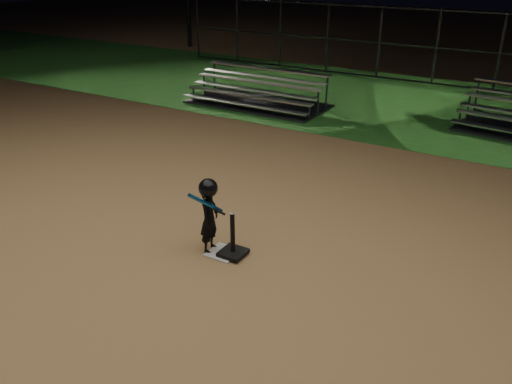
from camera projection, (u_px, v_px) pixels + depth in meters
name	position (u px, v px, depth m)	size (l,w,h in m)	color
ground	(223.00, 253.00, 8.11)	(80.00, 80.00, 0.00)	#9D7547
grass_strip	(407.00, 104.00, 15.92)	(60.00, 8.00, 0.01)	#21591D
home_plate	(223.00, 253.00, 8.11)	(0.45, 0.45, 0.02)	beige
batting_tee	(233.00, 247.00, 7.99)	(0.38, 0.38, 0.70)	black
child_batter	(209.00, 213.00, 7.93)	(0.45, 0.58, 1.21)	black
bleacher_left	(257.00, 98.00, 15.74)	(4.15, 2.05, 1.01)	silver
backstop_fence	(436.00, 48.00, 17.73)	(20.08, 0.08, 2.50)	#38383D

